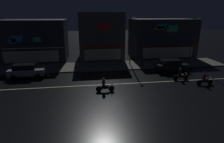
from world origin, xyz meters
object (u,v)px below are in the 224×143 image
(streetlamp_mid, at_px, (131,37))
(motorcycle_following, at_px, (205,79))
(motorcycle_opposite_lane, at_px, (105,86))
(parked_car_near_kerb, at_px, (171,65))
(traffic_cone, at_px, (48,74))
(streetlamp_east, at_px, (193,37))
(motorcycle_lead, at_px, (181,75))
(parked_car_trailing, at_px, (27,70))
(pedestrian_on_sidewalk, at_px, (142,61))

(streetlamp_mid, xyz_separation_m, motorcycle_following, (6.19, -9.53, -3.69))
(streetlamp_mid, bearing_deg, motorcycle_following, -56.99)
(streetlamp_mid, bearing_deg, motorcycle_opposite_lane, -116.91)
(streetlamp_mid, xyz_separation_m, parked_car_near_kerb, (4.74, -4.10, -3.46))
(motorcycle_following, distance_m, traffic_cone, 18.70)
(parked_car_near_kerb, bearing_deg, motorcycle_following, -74.98)
(streetlamp_east, height_order, motorcycle_lead, streetlamp_east)
(traffic_cone, bearing_deg, streetlamp_mid, 18.44)
(parked_car_trailing, relative_size, motorcycle_lead, 2.26)
(parked_car_near_kerb, distance_m, traffic_cone, 16.37)
(streetlamp_east, height_order, traffic_cone, streetlamp_east)
(parked_car_trailing, relative_size, motorcycle_following, 2.26)
(parked_car_trailing, height_order, motorcycle_opposite_lane, parked_car_trailing)
(streetlamp_mid, height_order, motorcycle_lead, streetlamp_mid)
(pedestrian_on_sidewalk, distance_m, parked_car_near_kerb, 4.28)
(motorcycle_following, bearing_deg, streetlamp_east, -117.21)
(pedestrian_on_sidewalk, relative_size, parked_car_near_kerb, 0.42)
(streetlamp_mid, bearing_deg, parked_car_trailing, -164.88)
(parked_car_near_kerb, height_order, motorcycle_lead, parked_car_near_kerb)
(traffic_cone, bearing_deg, motorcycle_following, -17.61)
(parked_car_near_kerb, height_order, parked_car_trailing, same)
(streetlamp_east, bearing_deg, streetlamp_mid, 172.17)
(traffic_cone, bearing_deg, streetlamp_east, 7.19)
(streetlamp_mid, distance_m, motorcycle_opposite_lane, 11.65)
(pedestrian_on_sidewalk, xyz_separation_m, traffic_cone, (-13.02, -2.43, -0.69))
(pedestrian_on_sidewalk, bearing_deg, motorcycle_lead, -140.98)
(streetlamp_mid, distance_m, streetlamp_east, 9.21)
(motorcycle_following, relative_size, traffic_cone, 3.45)
(parked_car_trailing, distance_m, traffic_cone, 2.58)
(streetlamp_mid, height_order, parked_car_trailing, streetlamp_mid)
(parked_car_near_kerb, xyz_separation_m, motorcycle_lead, (-0.40, -3.51, -0.24))
(parked_car_near_kerb, xyz_separation_m, parked_car_trailing, (-18.87, 0.29, 0.00))
(streetlamp_mid, distance_m, traffic_cone, 12.91)
(streetlamp_east, distance_m, parked_car_near_kerb, 6.24)
(pedestrian_on_sidewalk, distance_m, motorcycle_lead, 6.85)
(streetlamp_mid, xyz_separation_m, traffic_cone, (-11.63, -3.88, -4.05))
(motorcycle_lead, distance_m, motorcycle_opposite_lane, 9.61)
(pedestrian_on_sidewalk, bearing_deg, parked_car_near_kerb, -115.01)
(motorcycle_opposite_lane, bearing_deg, motorcycle_lead, -161.80)
(pedestrian_on_sidewalk, bearing_deg, parked_car_trailing, 112.19)
(parked_car_trailing, height_order, motorcycle_following, parked_car_trailing)
(parked_car_near_kerb, height_order, motorcycle_opposite_lane, parked_car_near_kerb)
(motorcycle_lead, xyz_separation_m, traffic_cone, (-15.96, 3.74, -0.36))
(streetlamp_east, bearing_deg, motorcycle_lead, -126.97)
(parked_car_near_kerb, bearing_deg, streetlamp_east, 32.97)
(motorcycle_lead, distance_m, traffic_cone, 16.40)
(pedestrian_on_sidewalk, distance_m, motorcycle_following, 9.41)
(traffic_cone, bearing_deg, pedestrian_on_sidewalk, 10.58)
(motorcycle_lead, height_order, traffic_cone, motorcycle_lead)
(parked_car_trailing, bearing_deg, motorcycle_following, -15.69)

